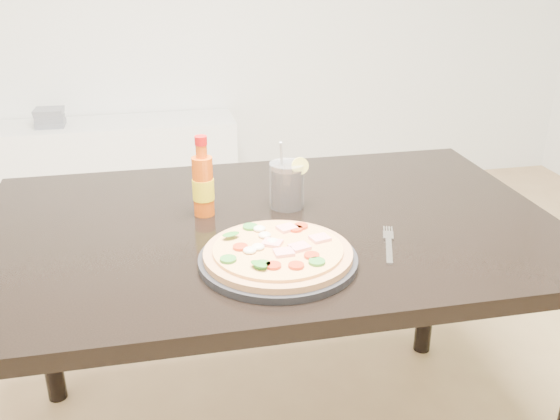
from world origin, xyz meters
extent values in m
cube|color=black|center=(-0.27, 0.11, 0.73)|extent=(1.40, 0.90, 0.04)
cylinder|color=black|center=(-0.91, 0.50, 0.35)|extent=(0.06, 0.06, 0.71)
cylinder|color=black|center=(0.37, 0.50, 0.35)|extent=(0.06, 0.06, 0.71)
cylinder|color=black|center=(-0.30, -0.11, 0.76)|extent=(0.34, 0.34, 0.02)
cylinder|color=tan|center=(-0.30, -0.11, 0.77)|extent=(0.32, 0.32, 0.01)
cylinder|color=tan|center=(-0.30, -0.11, 0.78)|extent=(0.28, 0.28, 0.01)
cube|color=pink|center=(-0.20, -0.09, 0.79)|extent=(0.05, 0.04, 0.01)
cube|color=pink|center=(-0.26, -0.02, 0.79)|extent=(0.05, 0.05, 0.01)
cube|color=pink|center=(-0.29, -0.14, 0.79)|extent=(0.04, 0.04, 0.01)
cube|color=pink|center=(-0.30, -0.09, 0.79)|extent=(0.05, 0.05, 0.01)
cube|color=pink|center=(-0.25, -0.12, 0.79)|extent=(0.05, 0.04, 0.01)
cylinder|color=#B82F13|center=(-0.24, -0.16, 0.79)|extent=(0.03, 0.03, 0.01)
cylinder|color=#B82F13|center=(-0.37, -0.10, 0.79)|extent=(0.03, 0.03, 0.01)
cylinder|color=#B82F13|center=(-0.24, -0.03, 0.79)|extent=(0.03, 0.03, 0.01)
cylinder|color=#B82F13|center=(-0.28, -0.20, 0.79)|extent=(0.03, 0.03, 0.01)
cylinder|color=#B82F13|center=(-0.23, -0.02, 0.79)|extent=(0.03, 0.03, 0.01)
cylinder|color=#B82F13|center=(-0.32, -0.19, 0.79)|extent=(0.03, 0.03, 0.01)
cylinder|color=#2D7125|center=(-0.34, 0.00, 0.79)|extent=(0.03, 0.03, 0.01)
cylinder|color=#2D7125|center=(-0.34, -0.18, 0.79)|extent=(0.03, 0.03, 0.01)
cylinder|color=#2D7125|center=(-0.23, -0.19, 0.79)|extent=(0.03, 0.03, 0.01)
cylinder|color=#2D7125|center=(-0.41, -0.15, 0.79)|extent=(0.03, 0.03, 0.01)
ellipsoid|color=silver|center=(-0.32, -0.02, 0.79)|extent=(0.03, 0.03, 0.01)
ellipsoid|color=silver|center=(-0.30, -0.09, 0.79)|extent=(0.03, 0.03, 0.01)
ellipsoid|color=silver|center=(-0.34, -0.10, 0.79)|extent=(0.03, 0.03, 0.01)
ellipsoid|color=silver|center=(-0.31, -0.05, 0.79)|extent=(0.03, 0.03, 0.01)
ellipsoid|color=silver|center=(-0.36, -0.12, 0.79)|extent=(0.03, 0.03, 0.01)
ellipsoid|color=#23701A|center=(-0.35, -0.19, 0.80)|extent=(0.04, 0.05, 0.00)
ellipsoid|color=#23701A|center=(-0.39, -0.04, 0.80)|extent=(0.05, 0.03, 0.00)
cylinder|color=#D14D0C|center=(-0.42, 0.18, 0.82)|extent=(0.06, 0.06, 0.15)
cylinder|color=yellow|center=(-0.42, 0.18, 0.82)|extent=(0.05, 0.05, 0.05)
cylinder|color=#D14D0C|center=(-0.42, 0.18, 0.92)|extent=(0.03, 0.03, 0.03)
cylinder|color=red|center=(-0.42, 0.18, 0.94)|extent=(0.03, 0.03, 0.02)
cylinder|color=black|center=(-0.21, 0.19, 0.80)|extent=(0.08, 0.08, 0.10)
cylinder|color=silver|center=(-0.21, 0.19, 0.81)|extent=(0.09, 0.09, 0.12)
cylinder|color=#F2E059|center=(-0.18, 0.17, 0.86)|extent=(0.04, 0.01, 0.04)
cylinder|color=#B2B2B7|center=(-0.22, 0.20, 0.84)|extent=(0.03, 0.06, 0.17)
cube|color=silver|center=(-0.05, -0.11, 0.75)|extent=(0.05, 0.12, 0.00)
cube|color=silver|center=(-0.02, -0.04, 0.75)|extent=(0.04, 0.05, 0.00)
cube|color=silver|center=(-0.02, 0.00, 0.75)|extent=(0.01, 0.03, 0.00)
cube|color=silver|center=(-0.01, 0.00, 0.75)|extent=(0.01, 0.03, 0.00)
cube|color=silver|center=(-0.01, 0.00, 0.75)|extent=(0.01, 0.03, 0.00)
cube|color=silver|center=(0.00, -0.01, 0.75)|extent=(0.01, 0.03, 0.00)
cube|color=white|center=(-0.80, 2.07, 0.25)|extent=(1.40, 0.34, 0.50)
cube|color=slate|center=(-1.05, 2.05, 0.51)|extent=(0.14, 0.12, 0.01)
cube|color=slate|center=(-1.05, 2.05, 0.52)|extent=(0.14, 0.12, 0.01)
cube|color=slate|center=(-1.05, 2.05, 0.53)|extent=(0.14, 0.12, 0.01)
cube|color=slate|center=(-1.05, 2.05, 0.54)|extent=(0.14, 0.12, 0.01)
cube|color=slate|center=(-1.05, 2.05, 0.55)|extent=(0.14, 0.12, 0.01)
cube|color=slate|center=(-1.05, 2.05, 0.56)|extent=(0.14, 0.12, 0.01)
cube|color=slate|center=(-1.05, 2.05, 0.57)|extent=(0.14, 0.12, 0.01)
cube|color=slate|center=(-1.05, 2.05, 0.58)|extent=(0.14, 0.12, 0.01)
cube|color=slate|center=(-1.05, 2.05, 0.59)|extent=(0.14, 0.12, 0.01)
camera|label=1|loc=(-0.53, -1.26, 1.38)|focal=40.00mm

